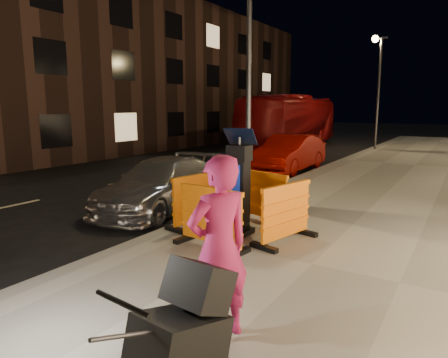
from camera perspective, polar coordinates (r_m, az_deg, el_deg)
The scene contains 15 objects.
ground_plane at distance 7.83m, azimuth -8.97°, elevation -8.50°, with size 120.00×120.00×0.00m, color black.
sidewalk at distance 6.37m, azimuth 12.42°, elevation -12.39°, with size 6.00×60.00×0.15m, color gray.
kerb at distance 7.81m, azimuth -8.98°, elevation -7.98°, with size 0.30×60.00×0.15m, color slate.
parking_kiosk at distance 7.41m, azimuth 2.17°, elevation -0.80°, with size 0.59×0.59×1.86m, color black.
barrier_front at distance 6.72m, azimuth -1.90°, elevation -5.57°, with size 1.33×0.55×1.04m, color orange.
barrier_back at distance 8.32m, azimuth 5.40°, elevation -2.51°, with size 1.33×0.55×1.04m, color orange.
barrier_kerbside at distance 8.00m, azimuth -3.78°, elevation -3.00°, with size 1.33×0.55×1.04m, color orange.
barrier_bldgside at distance 7.09m, azimuth 8.84°, elevation -4.84°, with size 1.33×0.55×1.04m, color orange.
car_silver at distance 10.10m, azimuth -8.78°, elevation -4.21°, with size 1.74×4.27×1.24m, color silver.
car_red at distance 15.93m, azimuth 9.25°, elevation 1.09°, with size 1.51×4.34×1.43m, color #8C0901.
bus_doubledecker at distance 25.13m, azimuth 9.52°, elevation 4.41°, with size 2.67×11.41×3.18m, color maroon.
man at distance 4.06m, azimuth -0.77°, elevation -9.90°, with size 0.70×0.46×1.91m, color #9D1B51.
stroller at distance 3.48m, azimuth -6.37°, elevation -21.27°, with size 0.56×0.86×1.08m, color black.
street_lamp_mid at distance 9.78m, azimuth 3.57°, elevation 14.04°, with size 0.12×0.12×6.00m, color #3F3F44.
street_lamp_far at distance 24.04m, azimuth 21.17°, elevation 11.14°, with size 0.12×0.12×6.00m, color #3F3F44.
Camera 1 is at (4.90, -5.58, 2.50)m, focal length 32.00 mm.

